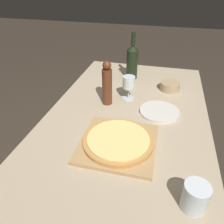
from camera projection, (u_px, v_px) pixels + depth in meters
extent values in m
plane|color=#382D23|center=(124.00, 194.00, 1.66)|extent=(12.00, 12.00, 0.00)
cube|color=tan|center=(127.00, 115.00, 1.26)|extent=(0.90, 1.53, 0.03)
cylinder|color=brown|center=(100.00, 102.00, 2.12)|extent=(0.06, 0.06, 0.71)
cylinder|color=brown|center=(183.00, 113.00, 1.96)|extent=(0.06, 0.06, 0.71)
cube|color=tan|center=(118.00, 143.00, 1.02)|extent=(0.35, 0.35, 0.02)
cylinder|color=#C68947|center=(118.00, 141.00, 1.01)|extent=(0.33, 0.33, 0.02)
cylinder|color=#EAD67A|center=(118.00, 139.00, 1.01)|extent=(0.29, 0.29, 0.01)
cylinder|color=black|center=(132.00, 64.00, 1.61)|extent=(0.08, 0.08, 0.21)
cone|color=black|center=(133.00, 48.00, 1.54)|extent=(0.08, 0.08, 0.04)
cylinder|color=black|center=(133.00, 39.00, 1.50)|extent=(0.03, 0.03, 0.08)
cylinder|color=#5B2D19|center=(107.00, 87.00, 1.29)|extent=(0.06, 0.06, 0.22)
sphere|color=#5B2D19|center=(107.00, 65.00, 1.21)|extent=(0.05, 0.05, 0.05)
cylinder|color=silver|center=(128.00, 98.00, 1.40)|extent=(0.08, 0.08, 0.00)
cylinder|color=silver|center=(128.00, 93.00, 1.38)|extent=(0.01, 0.01, 0.07)
cylinder|color=silver|center=(129.00, 82.00, 1.34)|extent=(0.08, 0.08, 0.07)
cylinder|color=tan|center=(170.00, 86.00, 1.48)|extent=(0.13, 0.13, 0.06)
cylinder|color=silver|center=(195.00, 197.00, 0.73)|extent=(0.09, 0.09, 0.11)
cylinder|color=silver|center=(159.00, 111.00, 1.26)|extent=(0.23, 0.23, 0.01)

